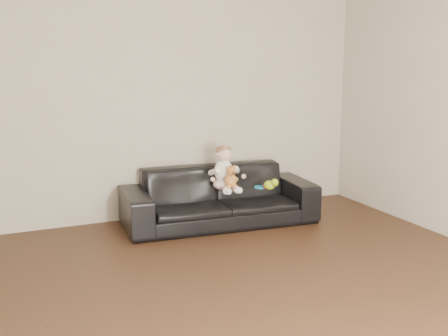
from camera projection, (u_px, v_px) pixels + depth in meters
name	position (u px, v px, depth m)	size (l,w,h in m)	color
wall_back	(136.00, 94.00, 5.63)	(5.00, 5.00, 0.00)	#BEB4A0
sofa	(219.00, 196.00, 5.67)	(1.93, 0.75, 0.56)	black
baby	(225.00, 171.00, 5.52)	(0.32, 0.39, 0.44)	#F4CFCF
teddy_bear	(231.00, 177.00, 5.41)	(0.14, 0.14, 0.22)	#B67534
toy_green	(269.00, 185.00, 5.57)	(0.11, 0.13, 0.09)	#A9D519
toy_rattle	(266.00, 186.00, 5.59)	(0.06, 0.06, 0.06)	red
toy_blue_disc	(260.00, 187.00, 5.64)	(0.11, 0.11, 0.02)	#1788BE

